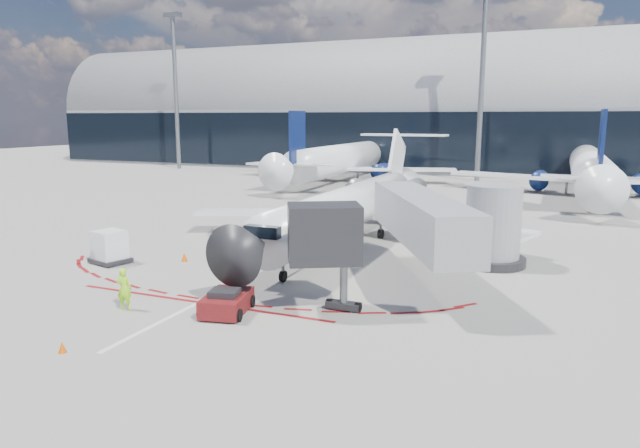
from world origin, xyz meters
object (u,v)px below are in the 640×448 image
at_px(pushback_tug, 227,302).
at_px(uld_container, 110,247).
at_px(regional_jet, 353,205).
at_px(ramp_worker, 124,289).

distance_m(pushback_tug, uld_container, 12.38).
xyz_separation_m(regional_jet, ramp_worker, (-4.69, -18.12, -1.61)).
relative_size(ramp_worker, uld_container, 0.78).
xyz_separation_m(regional_jet, pushback_tug, (-0.11, -16.74, -2.07)).
height_order(regional_jet, ramp_worker, regional_jet).
distance_m(regional_jet, pushback_tug, 16.86).
bearing_deg(uld_container, regional_jet, 61.09).
distance_m(pushback_tug, ramp_worker, 4.81).
height_order(regional_jet, pushback_tug, regional_jet).
bearing_deg(uld_container, pushback_tug, -8.50).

